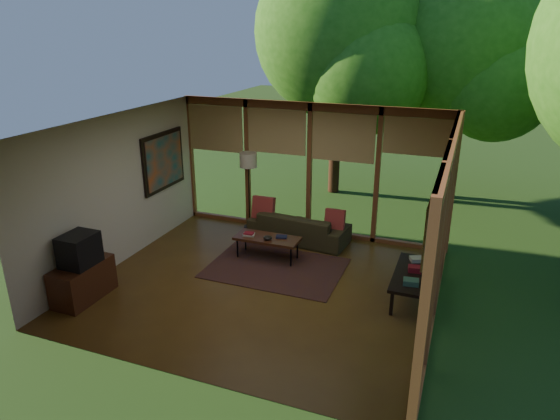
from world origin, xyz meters
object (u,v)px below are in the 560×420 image
at_px(sofa, 299,227).
at_px(side_console, 414,275).
at_px(media_cabinet, 83,281).
at_px(coffee_table, 267,239).
at_px(floor_lamp, 248,164).
at_px(television, 79,250).

xyz_separation_m(sofa, side_console, (2.44, -1.54, 0.12)).
relative_size(media_cabinet, side_console, 0.71).
height_order(sofa, coffee_table, sofa).
distance_m(media_cabinet, floor_lamp, 4.02).
bearing_deg(side_console, floor_lamp, 153.65).
bearing_deg(side_console, sofa, 147.67).
bearing_deg(sofa, side_console, 153.21).
bearing_deg(sofa, coffee_table, 80.34).
xyz_separation_m(media_cabinet, floor_lamp, (1.22, 3.67, 1.11)).
xyz_separation_m(media_cabinet, television, (0.02, 0.00, 0.55)).
distance_m(floor_lamp, coffee_table, 1.88).
bearing_deg(sofa, television, 60.22).
relative_size(sofa, coffee_table, 1.66).
bearing_deg(sofa, floor_lamp, -6.80).
bearing_deg(television, sofa, 54.68).
relative_size(television, floor_lamp, 0.33).
height_order(floor_lamp, coffee_table, floor_lamp).
xyz_separation_m(sofa, floor_lamp, (-1.21, 0.26, 1.12)).
distance_m(sofa, television, 4.21).
xyz_separation_m(media_cabinet, side_console, (4.87, 1.86, 0.11)).
height_order(media_cabinet, coffee_table, media_cabinet).
bearing_deg(media_cabinet, television, 0.00).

